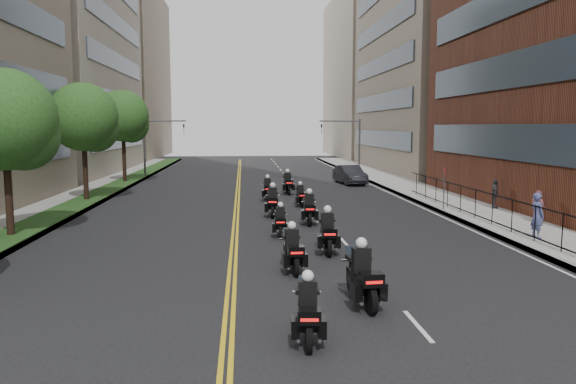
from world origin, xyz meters
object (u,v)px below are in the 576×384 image
Objects in this scene: motorcycle_6 at (273,203)px; motorcycle_7 at (300,196)px; motorcycle_4 at (280,223)px; pedestrian_c at (495,194)px; motorcycle_0 at (308,314)px; motorcycle_9 at (288,184)px; parked_sedan at (350,175)px; motorcycle_8 at (268,190)px; pedestrian_a at (537,215)px; motorcycle_5 at (309,210)px; pedestrian_b at (538,206)px; motorcycle_2 at (292,252)px; motorcycle_3 at (328,234)px; motorcycle_1 at (362,279)px.

motorcycle_7 is at bearing 66.09° from motorcycle_6.
pedestrian_c is (12.91, 6.54, 0.40)m from motorcycle_4.
pedestrian_c is (13.11, 18.90, 0.36)m from motorcycle_0.
motorcycle_9 reaches higher than parked_sedan.
pedestrian_a reaches higher than motorcycle_8.
motorcycle_4 is at bearing -114.20° from motorcycle_5.
motorcycle_6 reaches higher than motorcycle_0.
motorcycle_0 is 15.13m from pedestrian_a.
motorcycle_2 is at bearing 114.52° from pedestrian_b.
motorcycle_6 is at bearing 44.11° from pedestrian_a.
motorcycle_3 is 0.99× the size of motorcycle_6.
motorcycle_9 is 8.83m from parked_sedan.
pedestrian_a is (10.82, -2.02, 0.52)m from motorcycle_4.
motorcycle_2 is 1.00× the size of motorcycle_8.
pedestrian_a reaches higher than motorcycle_3.
motorcycle_1 is at bearing -86.18° from motorcycle_3.
motorcycle_6 is (-0.05, 5.59, 0.12)m from motorcycle_4.
motorcycle_5 is (1.86, 15.37, 0.06)m from motorcycle_0.
motorcycle_3 reaches higher than parked_sedan.
motorcycle_3 is 12.73m from motorcycle_7.
motorcycle_4 is at bearing -104.21° from motorcycle_7.
motorcycle_6 reaches higher than motorcycle_3.
motorcycle_9 is (-0.01, 25.51, -0.02)m from motorcycle_1.
pedestrian_b is (13.11, 14.08, 0.31)m from motorcycle_0.
pedestrian_c is at bearing -23.67° from motorcycle_8.
motorcycle_0 is at bearing -97.45° from motorcycle_3.
motorcycle_9 reaches higher than motorcycle_0.
pedestrian_b is (11.33, -13.86, 0.23)m from motorcycle_9.
motorcycle_1 is 1.48× the size of pedestrian_c.
motorcycle_0 is 1.38× the size of pedestrian_b.
motorcycle_7 is (0.19, 6.27, -0.10)m from motorcycle_5.
motorcycle_2 is 0.95× the size of motorcycle_5.
motorcycle_9 reaches higher than pedestrian_b.
parked_sedan is 3.01× the size of pedestrian_b.
motorcycle_6 is (-1.65, 9.04, 0.00)m from motorcycle_3.
motorcycle_0 is at bearing 130.16° from pedestrian_b.
motorcycle_3 is 1.20× the size of motorcycle_7.
motorcycle_6 reaches higher than motorcycle_5.
motorcycle_8 is at bearing 119.61° from motorcycle_7.
motorcycle_3 is 1.08× the size of motorcycle_8.
motorcycle_1 is 15.61m from motorcycle_6.
pedestrian_b is at bearing -37.33° from motorcycle_7.
motorcycle_1 is 19.99m from pedestrian_c.
motorcycle_3 reaches higher than pedestrian_b.
motorcycle_5 is at bearing 87.43° from motorcycle_0.
pedestrian_c reaches higher than motorcycle_3.
motorcycle_5 is 1.42× the size of pedestrian_c.
motorcycle_6 is 18.20m from parked_sedan.
motorcycle_2 is at bearing -86.54° from motorcycle_6.
motorcycle_1 reaches higher than motorcycle_4.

